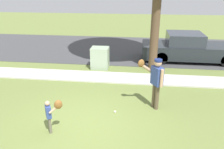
{
  "coord_description": "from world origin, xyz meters",
  "views": [
    {
      "loc": [
        1.48,
        -5.5,
        3.85
      ],
      "look_at": [
        0.63,
        1.55,
        1.0
      ],
      "focal_mm": 35.8,
      "sensor_mm": 36.0,
      "label": 1
    }
  ],
  "objects_px": {
    "person_adult": "(156,78)",
    "baseball": "(115,112)",
    "utility_cabinet": "(100,58)",
    "person_child": "(51,112)",
    "parked_pickup_dark": "(189,48)"
  },
  "relations": [
    {
      "from": "person_child",
      "to": "baseball",
      "type": "height_order",
      "value": "person_child"
    },
    {
      "from": "person_child",
      "to": "parked_pickup_dark",
      "type": "distance_m",
      "value": 8.72
    },
    {
      "from": "person_adult",
      "to": "parked_pickup_dark",
      "type": "bearing_deg",
      "value": -141.62
    },
    {
      "from": "person_adult",
      "to": "parked_pickup_dark",
      "type": "relative_size",
      "value": 0.33
    },
    {
      "from": "person_adult",
      "to": "utility_cabinet",
      "type": "height_order",
      "value": "person_adult"
    },
    {
      "from": "person_adult",
      "to": "utility_cabinet",
      "type": "bearing_deg",
      "value": -85.87
    },
    {
      "from": "utility_cabinet",
      "to": "person_child",
      "type": "bearing_deg",
      "value": -94.5
    },
    {
      "from": "person_child",
      "to": "person_adult",
      "type": "bearing_deg",
      "value": 0.97
    },
    {
      "from": "person_adult",
      "to": "baseball",
      "type": "bearing_deg",
      "value": -9.13
    },
    {
      "from": "parked_pickup_dark",
      "to": "person_child",
      "type": "bearing_deg",
      "value": -125.05
    },
    {
      "from": "baseball",
      "to": "person_adult",
      "type": "bearing_deg",
      "value": 20.84
    },
    {
      "from": "person_child",
      "to": "baseball",
      "type": "bearing_deg",
      "value": 7.6
    },
    {
      "from": "person_adult",
      "to": "parked_pickup_dark",
      "type": "distance_m",
      "value": 5.85
    },
    {
      "from": "person_child",
      "to": "utility_cabinet",
      "type": "distance_m",
      "value": 5.32
    },
    {
      "from": "person_adult",
      "to": "baseball",
      "type": "xyz_separation_m",
      "value": [
        -1.25,
        -0.47,
        -1.04
      ]
    }
  ]
}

